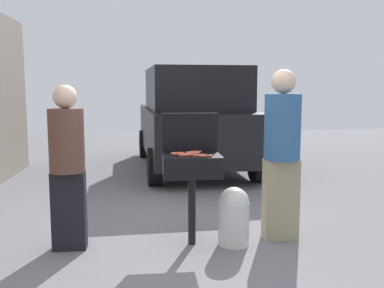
% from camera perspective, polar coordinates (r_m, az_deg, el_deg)
% --- Properties ---
extents(ground_plane, '(24.00, 24.00, 0.00)m').
position_cam_1_polar(ground_plane, '(4.74, -1.35, -12.86)').
color(ground_plane, slate).
extents(bbq_grill, '(0.60, 0.44, 0.95)m').
position_cam_1_polar(bbq_grill, '(4.53, -0.02, -3.27)').
color(bbq_grill, black).
rests_on(bbq_grill, ground).
extents(grill_lid_open, '(0.60, 0.05, 0.42)m').
position_cam_1_polar(grill_lid_open, '(4.69, -0.30, 1.49)').
color(grill_lid_open, black).
rests_on(grill_lid_open, bbq_grill).
extents(hot_dog_0, '(0.13, 0.04, 0.03)m').
position_cam_1_polar(hot_dog_0, '(4.40, -0.88, -1.49)').
color(hot_dog_0, '#B74C33').
rests_on(hot_dog_0, bbq_grill).
extents(hot_dog_1, '(0.13, 0.04, 0.03)m').
position_cam_1_polar(hot_dog_1, '(4.40, 0.94, -1.50)').
color(hot_dog_1, '#C6593D').
rests_on(hot_dog_1, bbq_grill).
extents(hot_dog_2, '(0.13, 0.03, 0.03)m').
position_cam_1_polar(hot_dog_2, '(4.64, 0.44, -1.04)').
color(hot_dog_2, '#AD4228').
rests_on(hot_dog_2, bbq_grill).
extents(hot_dog_3, '(0.13, 0.03, 0.03)m').
position_cam_1_polar(hot_dog_3, '(4.55, 0.20, -1.19)').
color(hot_dog_3, '#C6593D').
rests_on(hot_dog_3, bbq_grill).
extents(hot_dog_4, '(0.13, 0.03, 0.03)m').
position_cam_1_polar(hot_dog_4, '(4.51, -0.05, -1.27)').
color(hot_dog_4, '#C6593D').
rests_on(hot_dog_4, bbq_grill).
extents(hot_dog_5, '(0.13, 0.04, 0.03)m').
position_cam_1_polar(hot_dog_5, '(4.54, -1.94, -1.22)').
color(hot_dog_5, '#C6593D').
rests_on(hot_dog_5, bbq_grill).
extents(hot_dog_6, '(0.13, 0.04, 0.03)m').
position_cam_1_polar(hot_dog_6, '(4.47, -1.71, -1.35)').
color(hot_dog_6, '#B74C33').
rests_on(hot_dog_6, bbq_grill).
extents(hot_dog_7, '(0.13, 0.03, 0.03)m').
position_cam_1_polar(hot_dog_7, '(4.59, -0.01, -1.11)').
color(hot_dog_7, '#C6593D').
rests_on(hot_dog_7, bbq_grill).
extents(hot_dog_8, '(0.13, 0.03, 0.03)m').
position_cam_1_polar(hot_dog_8, '(4.37, 1.80, -1.56)').
color(hot_dog_8, '#C6593D').
rests_on(hot_dog_8, bbq_grill).
extents(hot_dog_9, '(0.13, 0.03, 0.03)m').
position_cam_1_polar(hot_dog_9, '(4.44, -0.73, -1.42)').
color(hot_dog_9, '#B74C33').
rests_on(hot_dog_9, bbq_grill).
extents(propane_tank, '(0.32, 0.32, 0.62)m').
position_cam_1_polar(propane_tank, '(4.64, 5.47, -9.20)').
color(propane_tank, silver).
rests_on(propane_tank, ground).
extents(person_left, '(0.35, 0.35, 1.67)m').
position_cam_1_polar(person_left, '(4.55, -15.94, -2.22)').
color(person_left, black).
rests_on(person_left, ground).
extents(person_right, '(0.38, 0.38, 1.83)m').
position_cam_1_polar(person_right, '(4.75, 11.63, -0.61)').
color(person_right, gray).
rests_on(person_right, ground).
extents(parked_minivan, '(2.23, 4.50, 2.02)m').
position_cam_1_polar(parked_minivan, '(8.87, 0.13, 3.38)').
color(parked_minivan, black).
rests_on(parked_minivan, ground).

